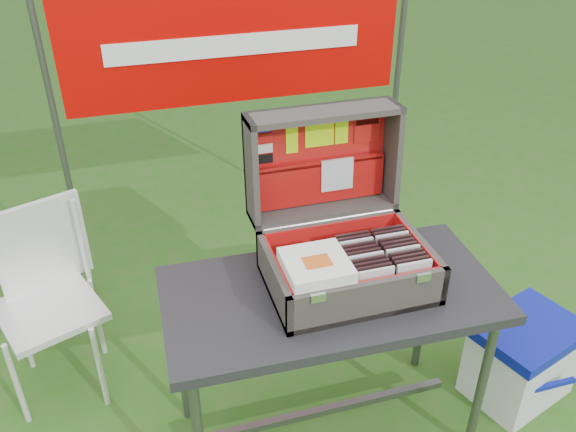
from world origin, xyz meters
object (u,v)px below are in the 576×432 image
object	(u,v)px
suitcase	(345,211)
table	(327,366)
cooler	(521,359)
chair	(50,313)
cardboard_box	(383,279)

from	to	relation	value
suitcase	table	bearing A→B (deg)	-131.61
suitcase	cooler	distance (m)	1.17
table	chair	bearing A→B (deg)	153.07
table	cardboard_box	size ratio (longest dim) A/B	2.97
chair	table	bearing A→B (deg)	-50.20
table	suitcase	bearing A→B (deg)	50.27
table	cardboard_box	xyz separation A→B (m)	(0.53, 0.64, -0.17)
cooler	cardboard_box	size ratio (longest dim) A/B	1.08
table	suitcase	distance (m)	0.66
table	chair	size ratio (longest dim) A/B	1.41
chair	cardboard_box	xyz separation A→B (m)	(1.57, 0.07, -0.22)
suitcase	cooler	world-z (taller)	suitcase
chair	suitcase	bearing A→B (deg)	-45.61
suitcase	cardboard_box	size ratio (longest dim) A/B	1.41
suitcase	chair	distance (m)	1.34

